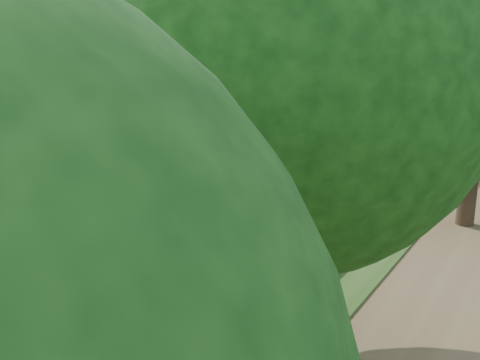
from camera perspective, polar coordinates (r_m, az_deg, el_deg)
The scene contains 12 objects.
ground at distance 19.60m, azimuth -19.72°, elevation -16.17°, with size 320.00×320.00×0.00m, color #2D4C19.
trackbed at distance 71.70m, azimuth 22.29°, elevation 5.51°, with size 9.50×170.00×0.28m.
platform at distance 33.60m, azimuth -3.94°, elevation -2.14°, with size 6.40×68.00×0.38m, color #AEA18C.
yellow_stripe at distance 32.02m, azimuth 0.20°, elevation -2.57°, with size 0.55×68.00×0.01m, color gold.
station_building at distance 49.07m, azimuth -2.80°, elevation 7.73°, with size 8.60×6.60×8.00m.
signal_gantry at distance 66.22m, azimuth 22.30°, elevation 9.02°, with size 8.40×0.38×6.20m.
trees_behind_platform at distance 39.91m, azimuth -7.11°, elevation 6.77°, with size 7.82×53.32×7.21m.
train at distance 92.06m, azimuth 23.49°, elevation 8.57°, with size 3.21×150.51×4.72m.
lamppost_mid at distance 22.96m, azimuth -19.78°, elevation -5.32°, with size 0.42×0.42×4.29m.
lamppost_far at distance 29.15m, azimuth -6.17°, elevation -0.32°, with size 0.44×0.44×4.43m.
signal_platform at distance 23.87m, azimuth -13.80°, elevation -0.84°, with size 0.31×0.24×5.25m.
signal_farside at distance 30.18m, azimuth 16.82°, elevation 2.64°, with size 0.34×0.27×6.18m.
Camera 1 is at (13.76, -10.08, 9.65)m, focal length 40.00 mm.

